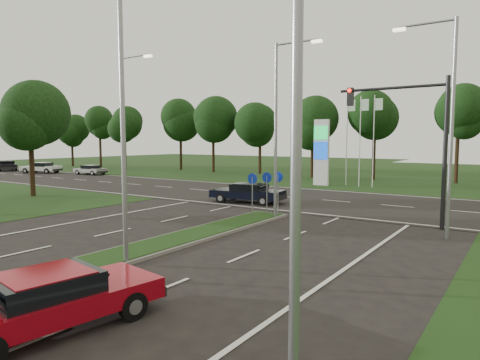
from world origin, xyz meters
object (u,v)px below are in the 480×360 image
Objects in this scene: navy_sedan at (248,192)px; far_car_a at (90,170)px; red_sedan at (49,299)px; far_car_c at (6,165)px; far_car_b at (41,167)px.

navy_sedan is 29.88m from far_car_a.
red_sedan is 0.94× the size of far_car_c.
red_sedan is at bearing -96.43° from far_car_c.
far_car_b is 0.99× the size of far_car_c.
navy_sedan is 36.39m from far_car_b.
far_car_a is at bearing -62.20° from far_car_c.
far_car_a is at bearing -96.92° from far_car_b.
far_car_a is 15.46m from far_car_c.
far_car_c reaches higher than far_car_b.
red_sedan is 1.18× the size of far_car_a.
far_car_b is (-7.21, -1.94, 0.10)m from far_car_a.
red_sedan reaches higher than far_car_a.
red_sedan is at bearing -142.75° from far_car_b.
far_car_c reaches higher than red_sedan.
far_car_c is (-50.60, 25.18, 0.05)m from red_sedan.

